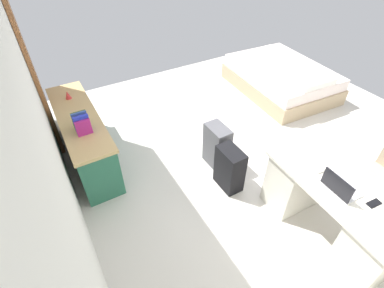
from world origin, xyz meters
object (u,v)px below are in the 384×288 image
(suitcase_black, at_px, (229,169))
(cell_phone_near_laptop, at_px, (374,203))
(desk, at_px, (331,209))
(credenza, at_px, (84,138))
(figurine_small, at_px, (68,95))
(suitcase_spare_grey, at_px, (217,146))
(laptop, at_px, (340,187))
(bed, at_px, (281,78))
(computer_mouse, at_px, (320,170))

(suitcase_black, bearing_deg, cell_phone_near_laptop, -157.90)
(desk, height_order, credenza, desk)
(desk, relative_size, cell_phone_near_laptop, 10.79)
(desk, height_order, figurine_small, figurine_small)
(suitcase_black, xyz_separation_m, figurine_small, (1.86, 1.40, 0.49))
(suitcase_spare_grey, relative_size, laptop, 1.91)
(desk, xyz_separation_m, bed, (2.54, -1.76, -0.15))
(desk, bearing_deg, suitcase_black, 24.63)
(computer_mouse, height_order, cell_phone_near_laptop, computer_mouse)
(desk, height_order, suitcase_spare_grey, desk)
(suitcase_black, bearing_deg, bed, -56.97)
(suitcase_black, height_order, cell_phone_near_laptop, cell_phone_near_laptop)
(credenza, height_order, bed, credenza)
(cell_phone_near_laptop, bearing_deg, computer_mouse, 15.56)
(suitcase_black, relative_size, cell_phone_near_laptop, 4.25)
(bed, bearing_deg, computer_mouse, 142.11)
(bed, distance_m, cell_phone_near_laptop, 3.33)
(computer_mouse, bearing_deg, desk, -169.74)
(bed, distance_m, computer_mouse, 2.96)
(bed, bearing_deg, laptop, 144.23)
(bed, relative_size, laptop, 6.22)
(desk, bearing_deg, cell_phone_near_laptop, -166.95)
(desk, distance_m, figurine_small, 3.50)
(credenza, bearing_deg, desk, -142.55)
(credenza, height_order, cell_phone_near_laptop, cell_phone_near_laptop)
(laptop, height_order, cell_phone_near_laptop, laptop)
(bed, bearing_deg, desk, 145.35)
(desk, distance_m, cell_phone_near_laptop, 0.46)
(bed, bearing_deg, suitcase_black, 123.33)
(credenza, relative_size, laptop, 5.63)
(bed, distance_m, figurine_small, 3.70)
(cell_phone_near_laptop, bearing_deg, credenza, 40.47)
(credenza, bearing_deg, laptop, -144.00)
(credenza, xyz_separation_m, cell_phone_near_laptop, (-2.74, -1.95, 0.39))
(computer_mouse, relative_size, cell_phone_near_laptop, 0.74)
(computer_mouse, bearing_deg, bed, -35.32)
(suitcase_spare_grey, distance_m, laptop, 1.60)
(bed, xyz_separation_m, suitcase_black, (-1.48, 2.25, 0.05))
(suitcase_black, relative_size, figurine_small, 5.26)
(suitcase_spare_grey, relative_size, computer_mouse, 6.11)
(suitcase_spare_grey, bearing_deg, computer_mouse, -164.60)
(laptop, xyz_separation_m, cell_phone_near_laptop, (-0.26, -0.15, -0.04))
(credenza, distance_m, cell_phone_near_laptop, 3.38)
(suitcase_spare_grey, xyz_separation_m, laptop, (-1.49, -0.31, 0.49))
(desk, height_order, cell_phone_near_laptop, cell_phone_near_laptop)
(laptop, bearing_deg, suitcase_black, 20.45)
(credenza, distance_m, suitcase_black, 1.98)
(bed, distance_m, laptop, 3.20)
(bed, bearing_deg, figurine_small, 83.98)
(laptop, bearing_deg, figurine_small, 31.48)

